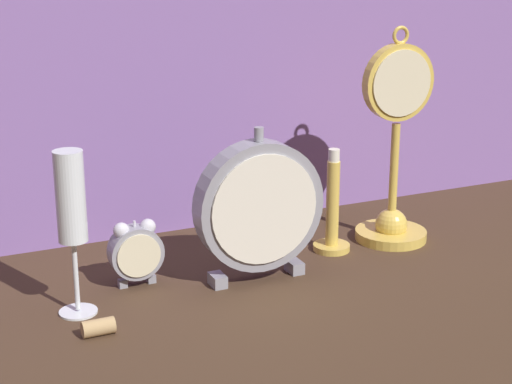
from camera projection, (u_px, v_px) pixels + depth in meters
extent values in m
plane|color=#422D1E|center=(279.00, 296.00, 1.21)|extent=(4.00, 4.00, 0.00)
cube|color=#8460A8|center=(194.00, 41.00, 1.40)|extent=(1.54, 0.01, 0.64)
cylinder|color=gold|center=(391.00, 235.00, 1.43)|extent=(0.12, 0.12, 0.02)
sphere|color=gold|center=(391.00, 224.00, 1.42)|extent=(0.05, 0.05, 0.05)
cylinder|color=gold|center=(394.00, 178.00, 1.40)|extent=(0.01, 0.01, 0.18)
cylinder|color=gold|center=(398.00, 82.00, 1.35)|extent=(0.12, 0.02, 0.12)
cylinder|color=beige|center=(402.00, 83.00, 1.34)|extent=(0.11, 0.00, 0.11)
torus|color=gold|center=(401.00, 35.00, 1.33)|extent=(0.03, 0.01, 0.03)
cube|color=gray|center=(123.00, 283.00, 1.24)|extent=(0.01, 0.01, 0.01)
cube|color=gray|center=(151.00, 279.00, 1.26)|extent=(0.01, 0.01, 0.01)
cylinder|color=gray|center=(136.00, 252.00, 1.24)|extent=(0.08, 0.03, 0.08)
cylinder|color=beige|center=(139.00, 256.00, 1.22)|extent=(0.06, 0.00, 0.06)
sphere|color=silver|center=(121.00, 231.00, 1.22)|extent=(0.02, 0.02, 0.02)
sphere|color=silver|center=(148.00, 227.00, 1.23)|extent=(0.02, 0.02, 0.02)
cylinder|color=silver|center=(135.00, 226.00, 1.22)|extent=(0.00, 0.00, 0.01)
cube|color=gray|center=(218.00, 280.00, 1.25)|extent=(0.02, 0.03, 0.02)
cube|color=gray|center=(294.00, 266.00, 1.29)|extent=(0.02, 0.03, 0.02)
cylinder|color=gray|center=(257.00, 206.00, 1.24)|extent=(0.19, 0.04, 0.19)
cylinder|color=silver|center=(263.00, 210.00, 1.22)|extent=(0.16, 0.00, 0.16)
cylinder|color=gray|center=(257.00, 134.00, 1.21)|extent=(0.01, 0.01, 0.02)
cylinder|color=silver|center=(78.00, 311.00, 1.16)|extent=(0.05, 0.05, 0.01)
cylinder|color=silver|center=(76.00, 275.00, 1.15)|extent=(0.01, 0.01, 0.10)
cylinder|color=white|center=(70.00, 197.00, 1.11)|extent=(0.04, 0.04, 0.12)
cylinder|color=#DBC675|center=(72.00, 212.00, 1.12)|extent=(0.03, 0.03, 0.08)
cylinder|color=gold|center=(331.00, 247.00, 1.38)|extent=(0.06, 0.06, 0.01)
cylinder|color=gold|center=(333.00, 203.00, 1.36)|extent=(0.02, 0.02, 0.14)
cylinder|color=silver|center=(334.00, 155.00, 1.34)|extent=(0.02, 0.02, 0.02)
cylinder|color=tan|center=(98.00, 327.00, 1.10)|extent=(0.04, 0.02, 0.02)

